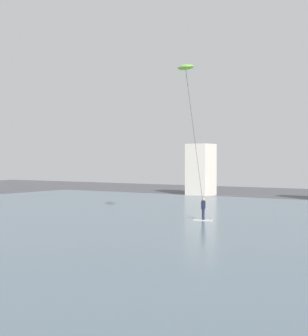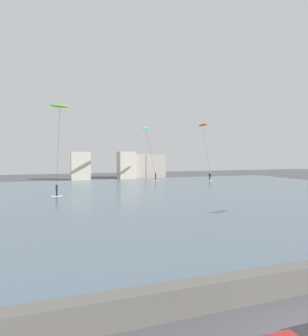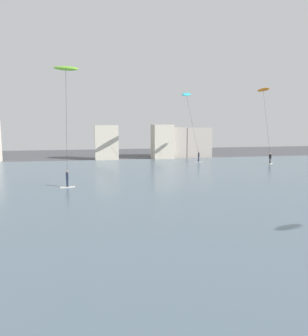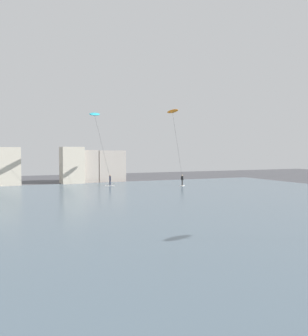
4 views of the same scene
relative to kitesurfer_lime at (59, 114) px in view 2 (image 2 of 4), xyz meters
The scene contains 6 objects.
seawall_barrier 28.82m from the kitesurfer_lime, 76.68° to the right, with size 60.00×0.70×1.00m, color #66635E.
water_bay 11.63m from the kitesurfer_lime, ahead, with size 84.00×52.00×0.10m, color slate.
far_shore_buildings 30.36m from the kitesurfer_lime, 69.80° to the left, with size 38.72×5.18×6.56m.
kitesurfer_lime is the anchor object (origin of this frame).
kitesurfer_cyan 24.24m from the kitesurfer_lime, 47.99° to the left, with size 4.88×4.18×10.78m.
kitesurfer_orange 31.32m from the kitesurfer_lime, 29.84° to the left, with size 2.98×2.55×11.27m.
Camera 2 is at (-7.34, -4.84, 5.26)m, focal length 31.45 mm.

